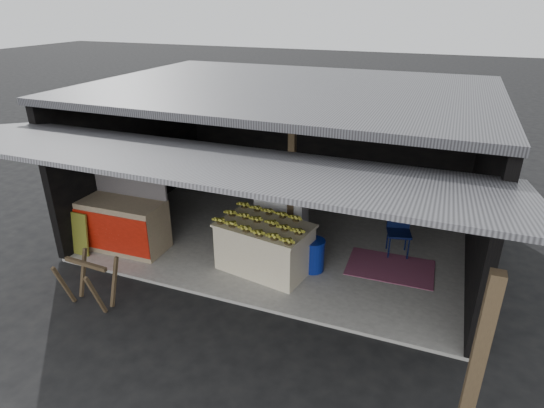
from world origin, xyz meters
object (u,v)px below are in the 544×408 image
at_px(sawhorse, 88,278).
at_px(water_barrel, 313,256).
at_px(neighbor_stall, 121,222).
at_px(white_crate, 282,217).
at_px(banana_table, 265,247).
at_px(plastic_chair, 399,227).

height_order(sawhorse, water_barrel, sawhorse).
height_order(neighbor_stall, sawhorse, neighbor_stall).
bearing_deg(white_crate, water_barrel, -46.74).
distance_m(banana_table, neighbor_stall, 2.84).
relative_size(neighbor_stall, water_barrel, 3.16).
distance_m(neighbor_stall, sawhorse, 1.77).
xyz_separation_m(banana_table, white_crate, (-0.09, 1.09, 0.08)).
bearing_deg(banana_table, white_crate, 104.41).
xyz_separation_m(banana_table, neighbor_stall, (-2.83, -0.26, 0.09)).
relative_size(neighbor_stall, plastic_chair, 1.97).
height_order(banana_table, water_barrel, banana_table).
xyz_separation_m(white_crate, water_barrel, (0.89, -0.81, -0.24)).
xyz_separation_m(neighbor_stall, plastic_chair, (4.91, 1.72, 0.00)).
bearing_deg(white_crate, neighbor_stall, -158.30).
distance_m(neighbor_stall, water_barrel, 3.68).
xyz_separation_m(neighbor_stall, sawhorse, (0.67, -1.64, -0.09)).
relative_size(banana_table, white_crate, 1.67).
height_order(banana_table, plastic_chair, plastic_chair).
relative_size(sawhorse, plastic_chair, 0.89).
xyz_separation_m(white_crate, neighbor_stall, (-2.74, -1.35, 0.01)).
xyz_separation_m(water_barrel, plastic_chair, (1.28, 1.19, 0.25)).
height_order(white_crate, plastic_chair, white_crate).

